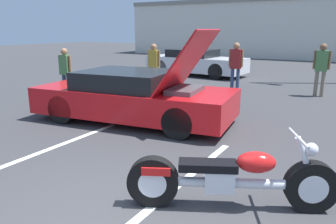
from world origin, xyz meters
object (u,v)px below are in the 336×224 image
spectator_near_motorcycle (321,65)px  spectator_by_show_car (65,69)px  show_car_hood_open (135,96)px  spectator_far_lot (236,63)px  parked_car_left_row (195,62)px  spectator_midground (154,63)px  motorcycle (230,179)px

spectator_near_motorcycle → spectator_by_show_car: 8.17m
show_car_hood_open → spectator_far_lot: size_ratio=2.87×
parked_car_left_row → spectator_near_motorcycle: 6.36m
spectator_midground → spectator_far_lot: 2.87m
motorcycle → parked_car_left_row: bearing=91.5°
spectator_midground → spectator_far_lot: (2.65, 1.09, 0.04)m
motorcycle → parked_car_left_row: 12.14m
motorcycle → spectator_far_lot: 7.85m
spectator_near_motorcycle → spectator_midground: bearing=-161.2°
spectator_near_motorcycle → spectator_by_show_car: size_ratio=1.08×
show_car_hood_open → parked_car_left_row: show_car_hood_open is taller
spectator_far_lot → parked_car_left_row: bearing=133.5°
motorcycle → spectator_near_motorcycle: size_ratio=1.38×
motorcycle → spectator_near_motorcycle: 8.13m
motorcycle → show_car_hood_open: bearing=115.5°
show_car_hood_open → spectator_near_motorcycle: (3.45, 5.47, 0.42)m
spectator_by_show_car → spectator_far_lot: 5.65m
show_car_hood_open → spectator_midground: bearing=108.8°
motorcycle → spectator_by_show_car: 7.70m
show_car_hood_open → parked_car_left_row: size_ratio=1.01×
show_car_hood_open → spectator_near_motorcycle: bearing=50.1°
spectator_near_motorcycle → parked_car_left_row: bearing=155.6°
spectator_near_motorcycle → spectator_midground: size_ratio=1.03×
motorcycle → spectator_midground: spectator_midground is taller
show_car_hood_open → motorcycle: bearing=-45.7°
motorcycle → spectator_by_show_car: spectator_by_show_car is taller
motorcycle → spectator_far_lot: bearing=82.5°
spectator_near_motorcycle → spectator_midground: (-5.28, -1.80, -0.04)m
motorcycle → spectator_near_motorcycle: spectator_near_motorcycle is taller
motorcycle → spectator_midground: bearing=103.0°
spectator_midground → spectator_far_lot: bearing=22.4°
spectator_by_show_car → spectator_midground: (1.58, 2.65, 0.05)m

